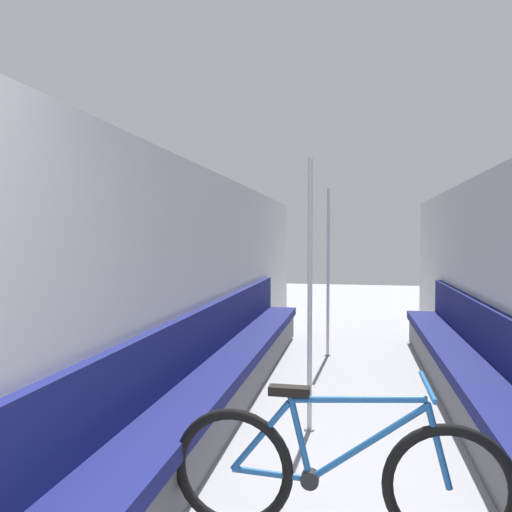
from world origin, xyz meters
TOP-DOWN VIEW (x-y plane):
  - wall_left at (-1.29, 3.71)m, footprint 0.10×10.62m
  - wall_right at (1.29, 3.71)m, footprint 0.10×10.62m
  - bench_seat_row_left at (-1.04, 3.62)m, footprint 0.45×6.24m
  - bench_seat_row_right at (1.04, 3.62)m, footprint 0.45×6.24m
  - bicycle at (-0.02, 1.83)m, footprint 1.65×0.46m
  - grab_pole_near at (-0.26, 5.62)m, footprint 0.08×0.08m
  - grab_pole_far at (-0.27, 3.19)m, footprint 0.08×0.08m

SIDE VIEW (x-z plane):
  - bench_seat_row_left at x=-1.04m, z-range -0.15..0.72m
  - bench_seat_row_right at x=1.04m, z-range -0.15..0.72m
  - bicycle at x=-0.02m, z-range -0.07..0.73m
  - grab_pole_near at x=-0.26m, z-range -0.03..2.03m
  - grab_pole_far at x=-0.27m, z-range -0.03..2.03m
  - wall_left at x=-1.29m, z-range 0.00..2.08m
  - wall_right at x=1.29m, z-range 0.00..2.08m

